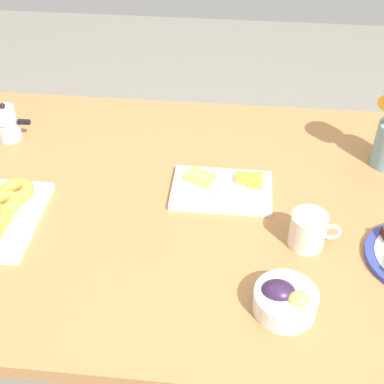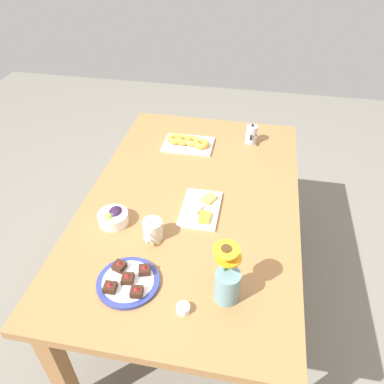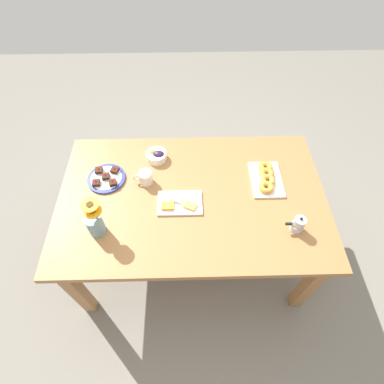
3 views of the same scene
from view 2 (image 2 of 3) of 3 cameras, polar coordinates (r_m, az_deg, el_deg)
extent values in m
plane|color=slate|center=(2.33, 0.00, -15.09)|extent=(6.00, 6.00, 0.00)
cube|color=#9E6B3D|center=(1.80, 0.00, -1.49)|extent=(1.60, 1.00, 0.04)
cube|color=#9E6B3D|center=(2.66, -6.01, 3.47)|extent=(0.07, 0.07, 0.70)
cube|color=#9E6B3D|center=(1.79, -19.58, -24.07)|extent=(0.07, 0.07, 0.70)
cube|color=#9E6B3D|center=(2.58, 12.28, 1.37)|extent=(0.07, 0.07, 0.70)
cylinder|color=silver|center=(1.57, -5.98, -5.71)|extent=(0.08, 0.08, 0.09)
cylinder|color=brown|center=(1.55, -6.08, -4.71)|extent=(0.07, 0.07, 0.00)
torus|color=silver|center=(1.54, -6.52, -7.09)|extent=(0.05, 0.01, 0.05)
cylinder|color=white|center=(1.68, -11.89, -3.89)|extent=(0.13, 0.13, 0.05)
ellipsoid|color=#2D1938|center=(1.68, -11.58, -3.05)|extent=(0.07, 0.06, 0.04)
ellipsoid|color=#9EC14C|center=(1.65, -12.70, -3.78)|extent=(0.05, 0.04, 0.04)
cube|color=white|center=(1.72, 1.32, -2.56)|extent=(0.26, 0.17, 0.01)
cube|color=#EFB74C|center=(1.75, 2.63, -1.03)|extent=(0.08, 0.08, 0.02)
cube|color=white|center=(1.69, 0.54, -2.51)|extent=(0.08, 0.07, 0.02)
cube|color=orange|center=(1.65, 1.94, -3.86)|extent=(0.07, 0.05, 0.02)
cube|color=white|center=(2.16, -0.56, 7.27)|extent=(0.19, 0.28, 0.01)
torus|color=gold|center=(2.17, -2.60, 8.08)|extent=(0.12, 0.12, 0.04)
torus|color=orange|center=(2.16, -1.24, 7.93)|extent=(0.12, 0.12, 0.04)
torus|color=gold|center=(2.15, 0.13, 7.74)|extent=(0.09, 0.09, 0.03)
torus|color=gold|center=(2.13, 1.45, 7.36)|extent=(0.12, 0.12, 0.03)
cylinder|color=white|center=(1.36, -1.35, -17.33)|extent=(0.05, 0.05, 0.03)
cylinder|color=#C68923|center=(1.35, -1.36, -17.10)|extent=(0.04, 0.04, 0.01)
cylinder|color=navy|center=(1.45, -9.68, -13.38)|extent=(0.24, 0.24, 0.01)
cylinder|color=white|center=(1.45, -9.69, -13.33)|extent=(0.19, 0.19, 0.01)
cube|color=#381E14|center=(1.45, -7.24, -11.71)|extent=(0.05, 0.05, 0.02)
cone|color=red|center=(1.44, -7.30, -11.24)|extent=(0.02, 0.02, 0.01)
cube|color=#381E14|center=(1.40, -8.44, -14.81)|extent=(0.05, 0.05, 0.02)
cone|color=red|center=(1.38, -8.51, -14.34)|extent=(0.02, 0.02, 0.01)
cube|color=#381E14|center=(1.48, -11.01, -11.03)|extent=(0.05, 0.05, 0.02)
cone|color=red|center=(1.47, -11.10, -10.55)|extent=(0.02, 0.02, 0.01)
cube|color=#381E14|center=(1.42, -12.38, -14.02)|extent=(0.05, 0.05, 0.02)
cone|color=red|center=(1.41, -12.49, -13.55)|extent=(0.02, 0.02, 0.01)
cube|color=#381E14|center=(1.44, -9.77, -12.87)|extent=(0.05, 0.05, 0.02)
cone|color=red|center=(1.42, -9.86, -12.39)|extent=(0.02, 0.02, 0.01)
cylinder|color=#6B939E|center=(1.36, 5.37, -14.07)|extent=(0.09, 0.09, 0.13)
cylinder|color=#3D702D|center=(1.28, 5.10, -10.40)|extent=(0.01, 0.01, 0.10)
cylinder|color=yellow|center=(1.24, 5.24, -8.77)|extent=(0.09, 0.09, 0.01)
cylinder|color=#472D14|center=(1.23, 5.25, -8.58)|extent=(0.04, 0.04, 0.01)
cylinder|color=#3D702D|center=(1.30, 5.48, -10.84)|extent=(0.01, 0.01, 0.06)
cylinder|color=orange|center=(1.27, 5.57, -9.85)|extent=(0.09, 0.09, 0.01)
cylinder|color=#472D14|center=(1.27, 5.59, -9.67)|extent=(0.04, 0.04, 0.01)
cylinder|color=#B7B7BC|center=(2.21, 8.98, 8.09)|extent=(0.07, 0.07, 0.05)
cylinder|color=#B7B7BC|center=(2.20, 9.06, 8.74)|extent=(0.05, 0.05, 0.01)
cylinder|color=#B7B7BC|center=(2.19, 9.13, 9.33)|extent=(0.06, 0.06, 0.04)
sphere|color=black|center=(2.17, 9.21, 10.03)|extent=(0.02, 0.02, 0.02)
cube|color=black|center=(2.15, 8.98, 8.18)|extent=(0.04, 0.01, 0.01)
camera|label=1|loc=(1.79, -38.50, 23.96)|focal=50.00mm
camera|label=3|loc=(1.56, 55.72, 37.88)|focal=28.00mm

